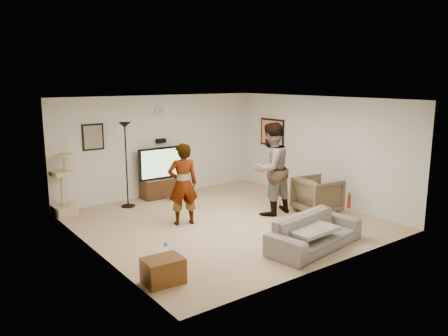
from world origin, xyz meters
TOP-DOWN VIEW (x-y plane):
  - floor at (0.00, 0.00)m, footprint 5.50×5.50m
  - ceiling at (0.00, 0.00)m, footprint 5.50×5.50m
  - wall_back at (0.00, 2.75)m, footprint 5.50×0.04m
  - wall_front at (0.00, -2.75)m, footprint 5.50×0.04m
  - wall_left at (-2.75, 0.00)m, footprint 0.04×5.50m
  - wall_right at (2.75, 0.00)m, footprint 0.04×5.50m
  - wall_clock at (0.00, 2.72)m, footprint 0.26×0.04m
  - wall_speaker at (0.00, 2.69)m, footprint 0.25×0.10m
  - picture_back at (-1.70, 2.73)m, footprint 0.42×0.03m
  - picture_right at (2.73, 1.60)m, footprint 0.03×0.78m
  - tv_stand at (-0.06, 2.50)m, footprint 1.14×0.45m
  - console_box at (0.01, 2.11)m, footprint 0.40×0.30m
  - tv at (-0.06, 2.50)m, footprint 1.30×0.08m
  - tv_screen at (-0.06, 2.46)m, footprint 1.20×0.01m
  - floor_lamp at (-1.16, 2.20)m, footprint 0.32×0.32m
  - cat_tree at (-2.53, 2.46)m, footprint 0.49×0.49m
  - person_left at (-0.78, 0.38)m, footprint 0.70×0.56m
  - person_right at (1.09, -0.15)m, footprint 1.05×0.86m
  - sofa at (0.38, -2.09)m, footprint 2.02×1.04m
  - throw_blanket at (0.21, -2.09)m, footprint 0.95×0.76m
  - beer_bottle at (1.27, -2.09)m, footprint 0.06×0.06m
  - armchair at (1.99, -0.71)m, footprint 0.97×0.95m
  - side_table at (-2.40, -1.72)m, footprint 0.58×0.45m
  - toy_ball at (-1.67, -0.47)m, footprint 0.06×0.06m

SIDE VIEW (x-z plane):
  - floor at x=0.00m, z-range -0.02..0.00m
  - toy_ball at x=-1.67m, z-range 0.00..0.06m
  - console_box at x=0.01m, z-range 0.00..0.07m
  - side_table at x=-2.40m, z-range 0.00..0.37m
  - tv_stand at x=-0.06m, z-range 0.00..0.47m
  - sofa at x=0.38m, z-range 0.00..0.56m
  - throw_blanket at x=0.21m, z-range 0.35..0.41m
  - armchair at x=1.99m, z-range 0.00..0.79m
  - cat_tree at x=-2.53m, z-range 0.00..1.34m
  - beer_bottle at x=1.27m, z-range 0.56..0.81m
  - person_left at x=-0.78m, z-range 0.00..1.66m
  - tv at x=-0.06m, z-range 0.47..1.25m
  - tv_screen at x=-0.06m, z-range 0.52..1.20m
  - floor_lamp at x=-1.16m, z-range 0.00..1.94m
  - person_right at x=1.09m, z-range 0.00..1.99m
  - wall_back at x=0.00m, z-range 0.00..2.50m
  - wall_front at x=0.00m, z-range 0.00..2.50m
  - wall_left at x=-2.75m, z-range 0.00..2.50m
  - wall_right at x=2.75m, z-range 0.00..2.50m
  - wall_speaker at x=0.00m, z-range 1.33..1.43m
  - picture_right at x=2.73m, z-range 1.19..1.81m
  - picture_back at x=-1.70m, z-range 1.34..1.86m
  - wall_clock at x=0.00m, z-range 1.97..2.23m
  - ceiling at x=0.00m, z-range 2.50..2.52m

